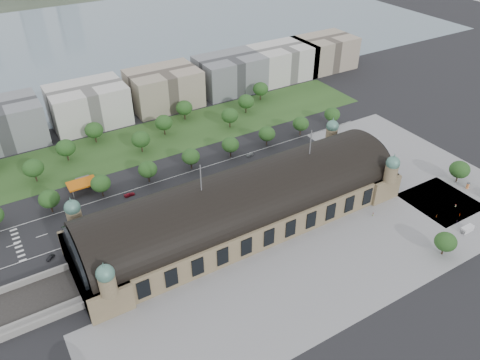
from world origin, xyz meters
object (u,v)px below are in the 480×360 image
traffic_car_3 (129,195)px  traffic_car_5 (250,155)px  parked_car_6 (153,216)px  parked_car_3 (157,218)px  parked_car_5 (167,217)px  pedestrian_1 (436,216)px  pedestrian_3 (460,215)px  pedestrian_0 (373,214)px  advertising_column (468,186)px  petrol_station (83,182)px  bus_mid (223,187)px  van_south (467,229)px  traffic_car_2 (69,239)px  pedestrian_5 (456,205)px  traffic_car_6 (321,155)px  parked_car_4 (110,234)px  bus_west (185,194)px  bus_east (239,182)px  pedestrian_4 (457,222)px  parked_car_1 (71,251)px  traffic_car_4 (217,188)px  parked_car_0 (50,258)px

traffic_car_3 → traffic_car_5: size_ratio=1.19×
parked_car_6 → parked_car_3: bearing=-9.2°
parked_car_5 → pedestrian_1: pedestrian_1 is taller
parked_car_5 → pedestrian_3: pedestrian_3 is taller
traffic_car_3 → pedestrian_1: 144.97m
parked_car_6 → pedestrian_0: size_ratio=3.03×
advertising_column → pedestrian_1: 33.21m
petrol_station → parked_car_3: bearing=-63.5°
parked_car_3 → pedestrian_1: size_ratio=2.53×
bus_mid → van_south: size_ratio=2.02×
traffic_car_2 → pedestrian_3: (157.90, -76.13, 0.17)m
pedestrian_3 → pedestrian_5: 7.37m
traffic_car_2 → traffic_car_6: traffic_car_2 is taller
parked_car_3 → bus_mid: (37.16, 4.47, 1.01)m
traffic_car_6 → parked_car_3: bearing=-92.1°
bus_mid → pedestrian_5: (87.47, -68.67, -0.96)m
traffic_car_2 → parked_car_4: 17.19m
parked_car_3 → parked_car_5: 4.52m
traffic_car_3 → pedestrian_1: size_ratio=2.98×
traffic_car_5 → bus_west: size_ratio=0.40×
traffic_car_3 → traffic_car_6: size_ratio=1.07×
petrol_station → traffic_car_6: petrol_station is taller
parked_car_6 → bus_west: bearing=85.5°
bus_east → pedestrian_4: bearing=-134.8°
parked_car_3 → parked_car_6: bearing=163.0°
parked_car_1 → pedestrian_3: bearing=43.6°
traffic_car_4 → pedestrian_5: 114.23m
bus_west → pedestrian_1: (91.16, -74.53, -0.67)m
traffic_car_6 → pedestrian_3: 77.28m
parked_car_4 → pedestrian_5: (146.47, -64.39, 0.04)m
pedestrian_3 → advertising_column: bearing=-161.2°
traffic_car_6 → van_south: bearing=4.6°
parked_car_4 → bus_west: 41.91m
traffic_car_3 → parked_car_4: size_ratio=1.13×
traffic_car_3 → bus_west: 27.42m
petrol_station → parked_car_6: 45.31m
bus_west → parked_car_5: bearing=126.3°
parked_car_1 → pedestrian_0: 134.18m
bus_mid → parked_car_4: bearing=91.7°
traffic_car_3 → bus_mid: (41.42, -19.44, 1.01)m
petrol_station → parked_car_4: (-0.54, -42.57, -2.17)m
bus_east → advertising_column: size_ratio=4.00×
traffic_car_4 → bus_east: 11.74m
traffic_car_4 → parked_car_1: parked_car_1 is taller
bus_mid → pedestrian_5: size_ratio=7.79×
traffic_car_3 → parked_car_5: size_ratio=0.97×
parked_car_1 → pedestrian_1: size_ratio=2.92×
van_south → bus_mid: bearing=132.1°
traffic_car_5 → advertising_column: size_ratio=1.37×
parked_car_0 → bus_mid: size_ratio=0.32×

